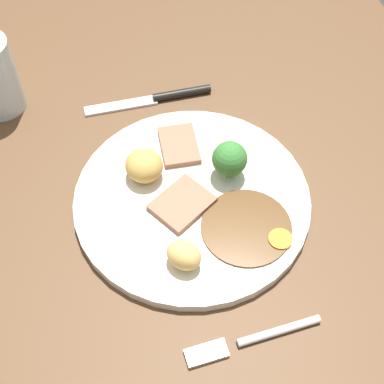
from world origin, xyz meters
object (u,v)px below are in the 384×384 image
object	(u,v)px
roast_potato_left	(144,166)
knife	(160,98)
dinner_plate	(192,200)
meat_slice_under	(177,146)
broccoli_floret	(230,159)
roast_potato_right	(184,255)
fork	(249,340)
meat_slice_main	(182,203)
carrot_coin_front	(280,239)

from	to	relation	value
roast_potato_left	knife	bearing A→B (deg)	-22.04
dinner_plate	meat_slice_under	distance (cm)	8.31
broccoli_floret	knife	distance (cm)	17.70
dinner_plate	roast_potato_right	bearing A→B (deg)	157.32
roast_potato_left	fork	bearing A→B (deg)	-167.49
fork	roast_potato_left	bearing A→B (deg)	-77.67
dinner_plate	meat_slice_under	world-z (taller)	meat_slice_under
roast_potato_right	broccoli_floret	distance (cm)	14.16
roast_potato_left	knife	size ratio (longest dim) A/B	0.26
fork	knife	bearing A→B (deg)	-90.55
broccoli_floret	fork	distance (cm)	22.18
roast_potato_left	broccoli_floret	bearing A→B (deg)	-105.30
roast_potato_right	meat_slice_main	bearing A→B (deg)	-14.91
knife	roast_potato_left	bearing A→B (deg)	71.19
dinner_plate	broccoli_floret	bearing A→B (deg)	-68.56
dinner_plate	roast_potato_right	world-z (taller)	roast_potato_right
dinner_plate	carrot_coin_front	size ratio (longest dim) A/B	10.37
broccoli_floret	knife	size ratio (longest dim) A/B	0.28
meat_slice_main	roast_potato_right	world-z (taller)	roast_potato_right
roast_potato_right	broccoli_floret	world-z (taller)	broccoli_floret
dinner_plate	fork	xyz separation A→B (cm)	(-19.09, -0.60, -0.31)
roast_potato_left	carrot_coin_front	bearing A→B (deg)	-137.75
meat_slice_main	meat_slice_under	world-z (taller)	same
dinner_plate	meat_slice_main	world-z (taller)	meat_slice_main
meat_slice_main	meat_slice_under	bearing A→B (deg)	-12.30
carrot_coin_front	broccoli_floret	xyz separation A→B (cm)	(11.27, 2.49, 2.58)
broccoli_floret	knife	bearing A→B (deg)	15.82
broccoli_floret	fork	xyz separation A→B (cm)	(-21.27, 4.96, -3.85)
meat_slice_under	fork	distance (cm)	27.35
meat_slice_under	broccoli_floret	world-z (taller)	broccoli_floret
meat_slice_under	roast_potato_right	xyz separation A→B (cm)	(-16.79, 4.03, 1.24)
roast_potato_left	carrot_coin_front	distance (cm)	19.11
meat_slice_under	roast_potato_left	world-z (taller)	roast_potato_left
roast_potato_left	carrot_coin_front	xyz separation A→B (cm)	(-14.09, -12.80, -1.66)
broccoli_floret	fork	bearing A→B (deg)	166.87
broccoli_floret	fork	world-z (taller)	broccoli_floret
roast_potato_right	dinner_plate	bearing A→B (deg)	-22.68
fork	broccoli_floret	bearing A→B (deg)	-103.31
meat_slice_main	knife	bearing A→B (deg)	-6.89
knife	dinner_plate	bearing A→B (deg)	90.65
dinner_plate	meat_slice_main	xyz separation A→B (cm)	(-0.89, 1.54, 1.10)
roast_potato_right	roast_potato_left	bearing A→B (deg)	4.92
meat_slice_under	roast_potato_right	distance (cm)	17.31
meat_slice_main	broccoli_floret	distance (cm)	8.11
meat_slice_main	carrot_coin_front	xyz separation A→B (cm)	(-8.20, -9.59, -0.14)
roast_potato_left	meat_slice_under	bearing A→B (deg)	-58.24
carrot_coin_front	roast_potato_left	bearing A→B (deg)	42.25
roast_potato_left	roast_potato_right	xyz separation A→B (cm)	(-13.57, -1.17, -0.28)
fork	roast_potato_right	bearing A→B (deg)	-68.52
roast_potato_right	broccoli_floret	size ratio (longest dim) A/B	0.81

